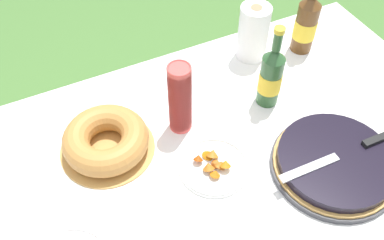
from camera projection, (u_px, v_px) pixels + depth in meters
name	position (u px, v px, depth m)	size (l,w,h in m)	color
garden_table	(184.00, 174.00, 1.35)	(1.89, 0.94, 0.76)	#A87A47
tablecloth	(184.00, 164.00, 1.31)	(1.90, 0.95, 0.10)	white
berry_tart	(334.00, 163.00, 1.26)	(0.37, 0.37, 0.06)	#38383D
serving_knife	(345.00, 153.00, 1.24)	(0.38, 0.03, 0.01)	silver
bundt_cake	(106.00, 140.00, 1.29)	(0.29, 0.29, 0.09)	tan
cup_stack	(180.00, 99.00, 1.29)	(0.07, 0.07, 0.25)	#E04C47
cider_bottle_green	(271.00, 76.00, 1.38)	(0.08, 0.08, 0.30)	#2D562D
cider_bottle_amber	(306.00, 24.00, 1.55)	(0.08, 0.08, 0.31)	brown
snack_plate_left	(214.00, 165.00, 1.27)	(0.21, 0.21, 0.05)	white
paper_towel_roll	(253.00, 33.00, 1.54)	(0.11, 0.11, 0.21)	white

